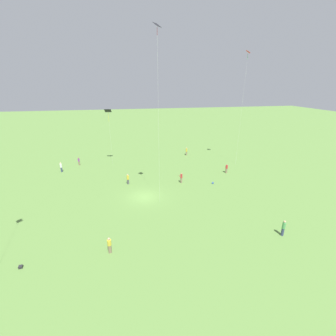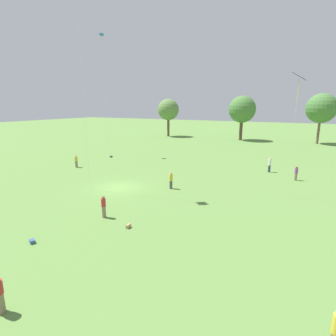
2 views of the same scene
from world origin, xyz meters
name	(u,v)px [view 1 (image 1 of 2)]	position (x,y,z in m)	size (l,w,h in m)	color
ground_plane	(145,197)	(0.00, 0.00, 0.00)	(240.00, 240.00, 0.00)	#5B843D
person_0	(79,161)	(15.94, 11.61, 0.82)	(0.45, 0.45, 1.63)	#847056
person_1	(109,245)	(-10.84, 4.45, 0.85)	(0.46, 0.46, 1.71)	#847056
person_2	(226,169)	(6.33, -15.62, 0.84)	(0.46, 0.46, 1.71)	#847056
person_3	(128,179)	(4.89, 2.24, 0.88)	(0.48, 0.48, 1.75)	#4C4C51
person_4	(186,151)	(18.23, -11.35, 0.90)	(0.50, 0.50, 1.80)	#847056
person_5	(61,167)	(12.75, 14.20, 0.93)	(0.49, 0.49, 1.84)	#333D5B
person_6	(181,178)	(3.69, -6.41, 0.88)	(0.47, 0.47, 1.74)	#847056
person_7	(283,228)	(-11.77, -13.74, 0.95)	(0.49, 0.49, 1.87)	#333D5B
kite_1	(108,112)	(15.50, 5.04, 10.34)	(1.14, 1.30, 10.95)	black
kite_2	(247,62)	(10.74, -19.73, 19.01)	(1.02, 0.95, 20.79)	red
kite_3	(157,44)	(-2.19, -1.84, 19.41)	(1.01, 1.01, 21.43)	black
picnic_bag_0	(21,267)	(-11.33, 12.22, 0.12)	(0.33, 0.33, 0.24)	#262628
picnic_bag_1	(213,183)	(2.36, -11.44, 0.11)	(0.46, 0.40, 0.22)	#33518C
picnic_bag_2	(180,176)	(6.35, -6.95, 0.13)	(0.22, 0.44, 0.26)	#A58459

